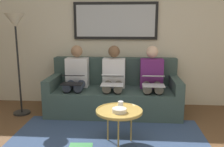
{
  "coord_description": "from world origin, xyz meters",
  "views": [
    {
      "loc": [
        -0.28,
        1.99,
        1.5
      ],
      "look_at": [
        0.0,
        -1.7,
        0.75
      ],
      "focal_mm": 39.49,
      "sensor_mm": 36.0,
      "label": 1
    }
  ],
  "objects_px": {
    "person_right": "(76,77)",
    "standing_lamp": "(16,32)",
    "cup": "(121,105)",
    "coffee_table": "(119,111)",
    "laptop_white": "(113,80)",
    "bowl": "(119,110)",
    "person_left": "(152,78)",
    "couch": "(114,93)",
    "framed_mirror": "(115,21)",
    "laptop_silver": "(153,80)",
    "laptop_black": "(73,79)",
    "person_middle": "(114,78)"
  },
  "relations": [
    {
      "from": "standing_lamp",
      "to": "laptop_silver",
      "type": "bearing_deg",
      "value": 178.91
    },
    {
      "from": "bowl",
      "to": "coffee_table",
      "type": "bearing_deg",
      "value": -85.82
    },
    {
      "from": "person_right",
      "to": "standing_lamp",
      "type": "xyz_separation_m",
      "value": [
        0.91,
        0.2,
        0.76
      ]
    },
    {
      "from": "framed_mirror",
      "to": "person_middle",
      "type": "xyz_separation_m",
      "value": [
        0.0,
        0.46,
        -0.94
      ]
    },
    {
      "from": "bowl",
      "to": "laptop_black",
      "type": "distance_m",
      "value": 1.26
    },
    {
      "from": "framed_mirror",
      "to": "standing_lamp",
      "type": "relative_size",
      "value": 0.91
    },
    {
      "from": "couch",
      "to": "laptop_silver",
      "type": "bearing_deg",
      "value": 154.2
    },
    {
      "from": "cup",
      "to": "standing_lamp",
      "type": "relative_size",
      "value": 0.05
    },
    {
      "from": "framed_mirror",
      "to": "laptop_white",
      "type": "xyz_separation_m",
      "value": [
        0.0,
        0.69,
        -0.92
      ]
    },
    {
      "from": "coffee_table",
      "to": "laptop_black",
      "type": "bearing_deg",
      "value": -48.67
    },
    {
      "from": "laptop_silver",
      "to": "person_middle",
      "type": "height_order",
      "value": "person_middle"
    },
    {
      "from": "person_right",
      "to": "laptop_black",
      "type": "height_order",
      "value": "person_right"
    },
    {
      "from": "couch",
      "to": "standing_lamp",
      "type": "relative_size",
      "value": 1.33
    },
    {
      "from": "coffee_table",
      "to": "laptop_white",
      "type": "distance_m",
      "value": 0.95
    },
    {
      "from": "person_left",
      "to": "couch",
      "type": "bearing_deg",
      "value": -6.13
    },
    {
      "from": "framed_mirror",
      "to": "coffee_table",
      "type": "relative_size",
      "value": 2.59
    },
    {
      "from": "bowl",
      "to": "person_left",
      "type": "xyz_separation_m",
      "value": [
        -0.48,
        -1.22,
        0.13
      ]
    },
    {
      "from": "couch",
      "to": "standing_lamp",
      "type": "height_order",
      "value": "standing_lamp"
    },
    {
      "from": "standing_lamp",
      "to": "person_right",
      "type": "bearing_deg",
      "value": -167.67
    },
    {
      "from": "framed_mirror",
      "to": "person_middle",
      "type": "height_order",
      "value": "framed_mirror"
    },
    {
      "from": "coffee_table",
      "to": "person_right",
      "type": "bearing_deg",
      "value": -55.49
    },
    {
      "from": "laptop_silver",
      "to": "person_middle",
      "type": "relative_size",
      "value": 0.32
    },
    {
      "from": "coffee_table",
      "to": "standing_lamp",
      "type": "height_order",
      "value": "standing_lamp"
    },
    {
      "from": "laptop_black",
      "to": "standing_lamp",
      "type": "distance_m",
      "value": 1.18
    },
    {
      "from": "couch",
      "to": "laptop_black",
      "type": "height_order",
      "value": "couch"
    },
    {
      "from": "couch",
      "to": "coffee_table",
      "type": "distance_m",
      "value": 1.23
    },
    {
      "from": "person_right",
      "to": "coffee_table",
      "type": "bearing_deg",
      "value": 124.51
    },
    {
      "from": "person_middle",
      "to": "cup",
      "type": "bearing_deg",
      "value": 98.72
    },
    {
      "from": "bowl",
      "to": "laptop_silver",
      "type": "bearing_deg",
      "value": -116.33
    },
    {
      "from": "person_middle",
      "to": "laptop_black",
      "type": "distance_m",
      "value": 0.69
    },
    {
      "from": "couch",
      "to": "person_middle",
      "type": "bearing_deg",
      "value": 90.0
    },
    {
      "from": "laptop_silver",
      "to": "standing_lamp",
      "type": "distance_m",
      "value": 2.31
    },
    {
      "from": "laptop_silver",
      "to": "laptop_black",
      "type": "xyz_separation_m",
      "value": [
        1.28,
        0.01,
        -0.0
      ]
    },
    {
      "from": "bowl",
      "to": "laptop_black",
      "type": "xyz_separation_m",
      "value": [
        0.8,
        -0.97,
        0.15
      ]
    },
    {
      "from": "person_middle",
      "to": "person_right",
      "type": "height_order",
      "value": "same"
    },
    {
      "from": "framed_mirror",
      "to": "person_middle",
      "type": "relative_size",
      "value": 1.32
    },
    {
      "from": "couch",
      "to": "person_middle",
      "type": "relative_size",
      "value": 1.93
    },
    {
      "from": "coffee_table",
      "to": "bowl",
      "type": "bearing_deg",
      "value": 94.18
    },
    {
      "from": "person_left",
      "to": "laptop_black",
      "type": "relative_size",
      "value": 3.44
    },
    {
      "from": "laptop_white",
      "to": "person_right",
      "type": "bearing_deg",
      "value": -20.21
    },
    {
      "from": "bowl",
      "to": "laptop_silver",
      "type": "xyz_separation_m",
      "value": [
        -0.48,
        -0.98,
        0.16
      ]
    },
    {
      "from": "person_middle",
      "to": "standing_lamp",
      "type": "distance_m",
      "value": 1.74
    },
    {
      "from": "laptop_white",
      "to": "laptop_silver",
      "type": "bearing_deg",
      "value": 179.55
    },
    {
      "from": "framed_mirror",
      "to": "laptop_white",
      "type": "height_order",
      "value": "framed_mirror"
    },
    {
      "from": "laptop_white",
      "to": "person_right",
      "type": "xyz_separation_m",
      "value": [
        0.64,
        -0.24,
        -0.02
      ]
    },
    {
      "from": "laptop_silver",
      "to": "laptop_white",
      "type": "distance_m",
      "value": 0.64
    },
    {
      "from": "laptop_black",
      "to": "bowl",
      "type": "bearing_deg",
      "value": 129.35
    },
    {
      "from": "couch",
      "to": "person_left",
      "type": "relative_size",
      "value": 1.93
    },
    {
      "from": "framed_mirror",
      "to": "bowl",
      "type": "relative_size",
      "value": 8.57
    },
    {
      "from": "framed_mirror",
      "to": "standing_lamp",
      "type": "distance_m",
      "value": 1.69
    }
  ]
}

